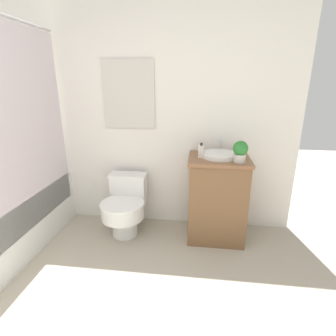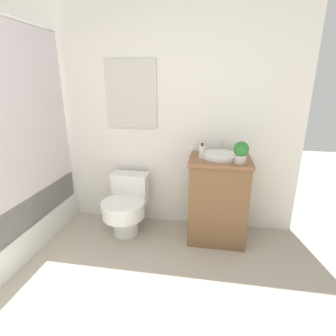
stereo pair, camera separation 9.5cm
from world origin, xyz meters
The scene contains 7 objects.
wall_back centered at (0.00, 2.37, 1.25)m, with size 3.54×0.07×2.50m.
shower_area centered at (-0.95, 1.57, 0.32)m, with size 0.62×1.55×1.98m.
toilet centered at (0.06, 2.04, 0.31)m, with size 0.43×0.57×0.59m.
vanity centered at (0.98, 2.09, 0.42)m, with size 0.57×0.48×0.84m.
sink centered at (0.98, 2.11, 0.86)m, with size 0.34×0.38×0.13m.
soap_bottle centered at (0.81, 2.08, 0.90)m, with size 0.05×0.05×0.14m.
potted_plant centered at (1.15, 1.97, 0.94)m, with size 0.13×0.13×0.19m.
Camera 2 is at (0.89, -0.30, 1.51)m, focal length 28.00 mm.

